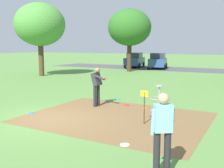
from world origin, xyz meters
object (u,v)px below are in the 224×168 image
player_throwing (163,129)px  frisbee_near_basket (118,99)px  frisbee_far_right (125,145)px  tree_near_left (130,28)px  frisbee_scattered_a (31,113)px  parked_car_leftmost (135,60)px  disc_golf_basket (157,104)px  player_foreground_watching (97,84)px  tree_near_right (40,25)px  frisbee_far_left (145,108)px  parked_car_center_left (158,61)px  frisbee_by_tee (127,105)px

player_throwing → frisbee_near_basket: player_throwing is taller
frisbee_far_right → tree_near_left: size_ratio=0.04×
player_throwing → frisbee_scattered_a: 6.66m
player_throwing → frisbee_far_right: 2.01m
player_throwing → tree_near_left: 22.84m
frisbee_near_basket → frisbee_far_right: 6.15m
parked_car_leftmost → disc_golf_basket: bearing=-64.1°
player_foreground_watching → parked_car_leftmost: parked_car_leftmost is taller
frisbee_near_basket → tree_near_left: size_ratio=0.04×
disc_golf_basket → frisbee_near_basket: bearing=133.9°
parked_car_leftmost → tree_near_left: bearing=-71.4°
tree_near_right → frisbee_scattered_a: bearing=-47.9°
frisbee_near_basket → disc_golf_basket: bearing=-46.1°
frisbee_far_right → parked_car_leftmost: (-10.70, 24.47, 0.91)m
player_foreground_watching → parked_car_leftmost: (-7.58, 20.91, -0.06)m
player_foreground_watching → frisbee_near_basket: (0.08, 1.79, -0.98)m
tree_near_left → parked_car_leftmost: bearing=108.6°
tree_near_right → player_throwing: bearing=-39.4°
player_foreground_watching → frisbee_far_left: 2.33m
tree_near_left → tree_near_right: 9.09m
tree_near_right → parked_car_leftmost: (3.23, 13.01, -3.56)m
tree_near_right → parked_car_center_left: 14.42m
frisbee_near_basket → frisbee_by_tee: (0.97, -0.98, 0.00)m
disc_golf_basket → frisbee_far_right: (-0.19, -1.99, -0.74)m
frisbee_near_basket → frisbee_far_right: (3.04, -5.35, 0.00)m
frisbee_near_basket → parked_car_leftmost: bearing=111.8°
frisbee_near_basket → frisbee_scattered_a: size_ratio=1.04×
frisbee_far_right → parked_car_center_left: parked_car_center_left is taller
player_foreground_watching → frisbee_by_tee: size_ratio=6.89×
disc_golf_basket → frisbee_near_basket: size_ratio=5.38×
disc_golf_basket → player_foreground_watching: player_foreground_watching is taller
player_foreground_watching → player_throwing: (4.50, -4.66, -0.02)m
parked_car_leftmost → frisbee_scattered_a: bearing=-75.6°
disc_golf_basket → parked_car_leftmost: bearing=115.9°
parked_car_leftmost → frisbee_near_basket: bearing=-68.2°
player_throwing → parked_car_center_left: size_ratio=0.38×
frisbee_near_basket → frisbee_by_tee: same height
player_throwing → tree_near_right: (-15.32, 12.56, 3.51)m
disc_golf_basket → parked_car_leftmost: (-10.89, 22.48, 0.17)m
frisbee_scattered_a → tree_near_right: 14.41m
frisbee_scattered_a → tree_near_right: size_ratio=0.04×
tree_near_left → disc_golf_basket: bearing=-62.0°
player_throwing → parked_car_center_left: 26.42m
frisbee_near_basket → frisbee_far_left: (1.93, -1.15, 0.00)m
player_foreground_watching → tree_near_left: 16.85m
frisbee_by_tee → frisbee_far_left: (0.95, -0.17, 0.00)m
frisbee_by_tee → tree_near_right: tree_near_right is taller
player_throwing → player_foreground_watching: bearing=134.0°
frisbee_far_left → frisbee_by_tee: bearing=170.1°
tree_near_left → tree_near_right: tree_near_left is taller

